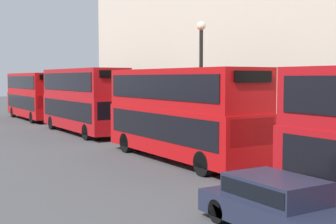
{
  "coord_description": "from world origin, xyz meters",
  "views": [
    {
      "loc": [
        -10.05,
        0.57,
        3.86
      ],
      "look_at": [
        0.48,
        18.0,
        2.35
      ],
      "focal_mm": 50.0,
      "sensor_mm": 36.0,
      "label": 1
    }
  ],
  "objects_px": {
    "car_hatchback": "(277,203)",
    "pedestrian": "(111,120)",
    "bus_second_in_queue": "(181,110)",
    "bus_trailing": "(34,94)",
    "bus_third_in_queue": "(83,98)"
  },
  "relations": [
    {
      "from": "car_hatchback",
      "to": "pedestrian",
      "type": "bearing_deg",
      "value": 75.9
    },
    {
      "from": "pedestrian",
      "to": "bus_second_in_queue",
      "type": "bearing_deg",
      "value": -100.09
    },
    {
      "from": "bus_trailing",
      "to": "car_hatchback",
      "type": "bearing_deg",
      "value": -95.6
    },
    {
      "from": "car_hatchback",
      "to": "bus_third_in_queue",
      "type": "bearing_deg",
      "value": 81.3
    },
    {
      "from": "bus_trailing",
      "to": "car_hatchback",
      "type": "distance_m",
      "value": 34.86
    },
    {
      "from": "bus_trailing",
      "to": "car_hatchback",
      "type": "relative_size",
      "value": 2.36
    },
    {
      "from": "bus_third_in_queue",
      "to": "pedestrian",
      "type": "height_order",
      "value": "bus_third_in_queue"
    },
    {
      "from": "bus_second_in_queue",
      "to": "bus_third_in_queue",
      "type": "xyz_separation_m",
      "value": [
        -0.0,
        12.46,
        0.1
      ]
    },
    {
      "from": "car_hatchback",
      "to": "pedestrian",
      "type": "relative_size",
      "value": 2.49
    },
    {
      "from": "bus_third_in_queue",
      "to": "car_hatchback",
      "type": "distance_m",
      "value": 22.55
    },
    {
      "from": "bus_second_in_queue",
      "to": "bus_third_in_queue",
      "type": "distance_m",
      "value": 12.46
    },
    {
      "from": "bus_trailing",
      "to": "bus_third_in_queue",
      "type": "bearing_deg",
      "value": -90.0
    },
    {
      "from": "bus_third_in_queue",
      "to": "car_hatchback",
      "type": "relative_size",
      "value": 2.37
    },
    {
      "from": "bus_second_in_queue",
      "to": "car_hatchback",
      "type": "relative_size",
      "value": 2.32
    },
    {
      "from": "car_hatchback",
      "to": "pedestrian",
      "type": "distance_m",
      "value": 23.42
    }
  ]
}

